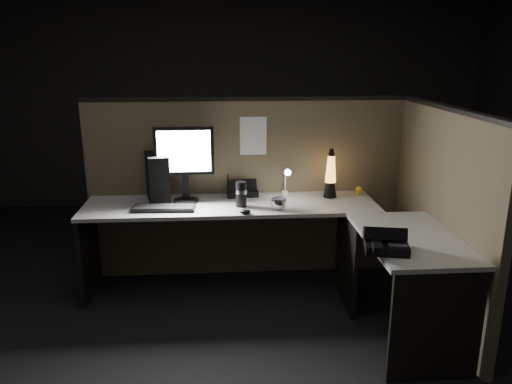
{
  "coord_description": "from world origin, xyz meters",
  "views": [
    {
      "loc": [
        -0.23,
        -3.15,
        1.9
      ],
      "look_at": [
        0.03,
        0.35,
        0.89
      ],
      "focal_mm": 35.0,
      "sensor_mm": 36.0,
      "label": 1
    }
  ],
  "objects": [
    {
      "name": "pc_tower",
      "position": [
        -0.73,
        0.76,
        0.92
      ],
      "size": [
        0.23,
        0.38,
        0.37
      ],
      "primitive_type": "cube",
      "rotation": [
        0.0,
        0.0,
        0.22
      ],
      "color": "black",
      "rests_on": "desk"
    },
    {
      "name": "steel_mug",
      "position": [
        0.21,
        0.42,
        0.78
      ],
      "size": [
        0.13,
        0.13,
        0.09
      ],
      "primitive_type": "imported",
      "rotation": [
        0.0,
        0.0,
        -0.11
      ],
      "color": "silver",
      "rests_on": "desk"
    },
    {
      "name": "figurine",
      "position": [
        0.92,
        0.76,
        0.78
      ],
      "size": [
        0.05,
        0.05,
        0.05
      ],
      "primitive_type": "sphere",
      "color": "yellow",
      "rests_on": "desk"
    },
    {
      "name": "partition_back",
      "position": [
        0.0,
        0.93,
        0.75
      ],
      "size": [
        2.66,
        0.06,
        1.5
      ],
      "primitive_type": "cube",
      "color": "brown",
      "rests_on": "ground"
    },
    {
      "name": "monitor",
      "position": [
        -0.51,
        0.69,
        1.09
      ],
      "size": [
        0.46,
        0.2,
        0.6
      ],
      "rotation": [
        0.0,
        0.0,
        0.01
      ],
      "color": "black",
      "rests_on": "desk"
    },
    {
      "name": "lava_lamp",
      "position": [
        0.67,
        0.73,
        0.9
      ],
      "size": [
        0.11,
        0.11,
        0.4
      ],
      "color": "black",
      "rests_on": "desk"
    },
    {
      "name": "floor",
      "position": [
        0.0,
        0.0,
        0.0
      ],
      "size": [
        6.0,
        6.0,
        0.0
      ],
      "primitive_type": "plane",
      "color": "black",
      "rests_on": "ground"
    },
    {
      "name": "travel_mug",
      "position": [
        -0.07,
        0.52,
        0.83
      ],
      "size": [
        0.09,
        0.09,
        0.2
      ],
      "primitive_type": "cylinder",
      "color": "black",
      "rests_on": "desk"
    },
    {
      "name": "keyboard",
      "position": [
        -0.66,
        0.48,
        0.74
      ],
      "size": [
        0.48,
        0.18,
        0.02
      ],
      "primitive_type": "cube",
      "rotation": [
        0.0,
        0.0,
        -0.05
      ],
      "color": "black",
      "rests_on": "desk"
    },
    {
      "name": "desk_phone",
      "position": [
        0.76,
        -0.41,
        0.79
      ],
      "size": [
        0.29,
        0.29,
        0.15
      ],
      "rotation": [
        0.0,
        0.0,
        -0.21
      ],
      "color": "black",
      "rests_on": "desk"
    },
    {
      "name": "pinned_paper",
      "position": [
        0.05,
        0.9,
        1.22
      ],
      "size": [
        0.22,
        0.0,
        0.31
      ],
      "primitive_type": "cube",
      "color": "white",
      "rests_on": "partition_back"
    },
    {
      "name": "partition_right",
      "position": [
        1.33,
        0.1,
        0.75
      ],
      "size": [
        0.06,
        1.66,
        1.5
      ],
      "primitive_type": "cube",
      "color": "brown",
      "rests_on": "ground"
    },
    {
      "name": "clip_lamp",
      "position": [
        0.31,
        0.73,
        0.88
      ],
      "size": [
        0.05,
        0.2,
        0.26
      ],
      "color": "silver",
      "rests_on": "desk"
    },
    {
      "name": "mouse",
      "position": [
        -0.05,
        0.34,
        0.75
      ],
      "size": [
        0.1,
        0.08,
        0.03
      ],
      "primitive_type": "ellipsoid",
      "rotation": [
        0.0,
        0.0,
        -0.17
      ],
      "color": "black",
      "rests_on": "desk"
    },
    {
      "name": "desk",
      "position": [
        0.18,
        0.25,
        0.58
      ],
      "size": [
        2.6,
        1.6,
        0.73
      ],
      "color": "#ABA8A1",
      "rests_on": "ground"
    },
    {
      "name": "room_shell",
      "position": [
        0.0,
        0.0,
        1.62
      ],
      "size": [
        6.0,
        6.0,
        6.0
      ],
      "color": "silver",
      "rests_on": "ground"
    },
    {
      "name": "organizer",
      "position": [
        -0.05,
        0.86,
        0.77
      ],
      "size": [
        0.27,
        0.24,
        0.19
      ],
      "rotation": [
        0.0,
        0.0,
        0.1
      ],
      "color": "black",
      "rests_on": "desk"
    }
  ]
}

